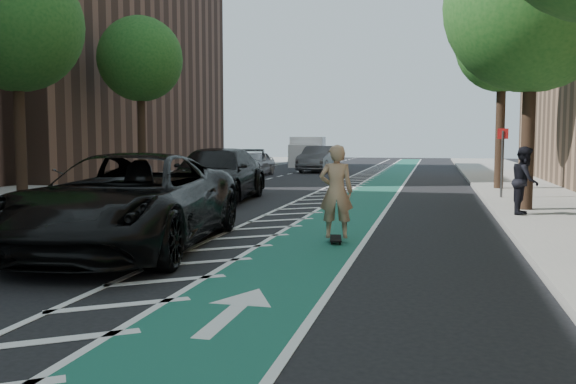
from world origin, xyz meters
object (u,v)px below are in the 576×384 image
(skateboarder, at_px, (336,191))
(suv_near, at_px, (129,201))
(suv_far, at_px, (216,175))
(barrel_a, at_px, (131,202))

(skateboarder, distance_m, suv_near, 4.12)
(suv_far, height_order, barrel_a, suv_far)
(suv_far, bearing_deg, skateboarder, -58.34)
(suv_near, bearing_deg, barrel_a, 110.84)
(skateboarder, bearing_deg, suv_near, 13.70)
(skateboarder, xyz_separation_m, suv_near, (-3.78, -1.62, -0.13))
(suv_near, bearing_deg, suv_far, 92.88)
(suv_far, distance_m, barrel_a, 4.21)
(barrel_a, bearing_deg, suv_near, -62.42)
(suv_near, distance_m, barrel_a, 5.50)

